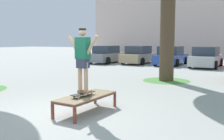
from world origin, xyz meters
TOP-DOWN VIEW (x-y plane):
  - ground_plane at (0.00, 0.00)m, footprint 120.00×120.00m
  - skate_box at (0.59, 0.58)m, footprint 0.88×1.94m
  - skateboard at (0.58, 0.44)m, footprint 0.28×0.82m
  - skater at (0.58, 0.45)m, footprint 1.00×0.31m
  - grass_patch_mid_back at (0.98, 7.03)m, footprint 2.25×2.25m
  - car_grey at (-6.41, 14.56)m, footprint 2.04×4.26m
  - car_tan at (-3.68, 15.25)m, footprint 2.09×4.29m
  - car_blue at (-0.94, 15.26)m, footprint 2.06×4.27m
  - car_silver at (1.80, 14.69)m, footprint 2.08×4.28m

SIDE VIEW (x-z plane):
  - ground_plane at x=0.00m, z-range 0.00..0.00m
  - grass_patch_mid_back at x=0.98m, z-range 0.00..0.01m
  - skate_box at x=0.59m, z-range 0.18..0.64m
  - skateboard at x=0.58m, z-range 0.49..0.58m
  - car_grey at x=-6.41m, z-range -0.06..1.44m
  - car_tan at x=-3.68m, z-range -0.06..1.44m
  - car_blue at x=-0.94m, z-range -0.06..1.44m
  - car_silver at x=1.80m, z-range -0.06..1.44m
  - skater at x=0.58m, z-range 0.68..2.38m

